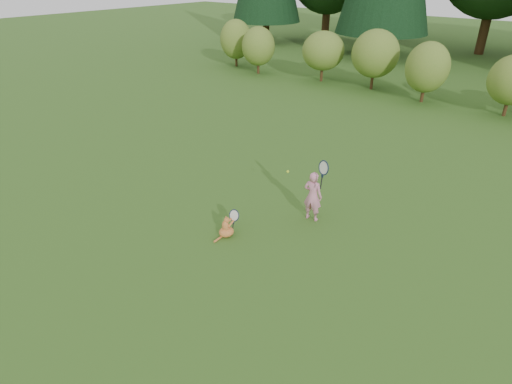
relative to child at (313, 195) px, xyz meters
The scene contains 5 objects.
ground 2.13m from the child, 129.01° to the right, with size 100.00×100.00×0.00m, color #254F16.
shrub_row 11.52m from the child, 96.39° to the left, with size 28.00×3.00×2.80m, color #517524, non-canonical shape.
child is the anchor object (origin of this frame).
cat 2.14m from the child, 121.90° to the right, with size 0.48×0.73×0.67m.
tennis_ball 0.89m from the child, behind, with size 0.07×0.07×0.07m.
Camera 1 is at (5.68, -6.09, 5.38)m, focal length 30.00 mm.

